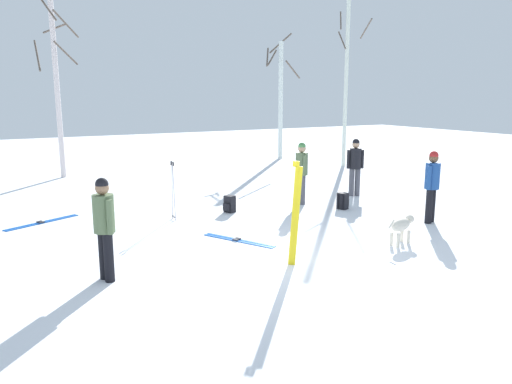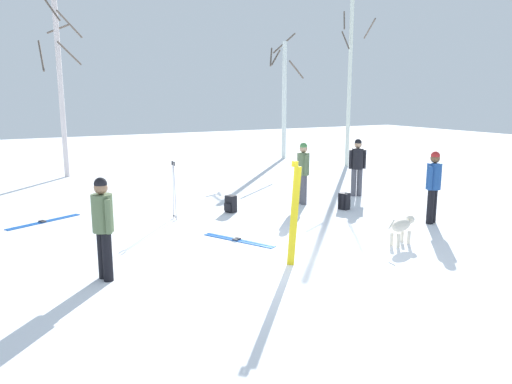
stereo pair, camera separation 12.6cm
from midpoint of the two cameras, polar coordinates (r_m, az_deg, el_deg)
The scene contains 16 objects.
ground_plane at distance 9.19m, azimuth 5.55°, elevation -8.00°, with size 60.00×60.00×0.00m, color white.
person_0 at distance 15.04m, azimuth 11.84°, elevation 3.23°, with size 0.48×0.34×1.72m.
person_1 at distance 8.38m, azimuth -16.84°, elevation -3.34°, with size 0.34×0.51×1.72m.
person_2 at distance 13.70m, azimuth 5.72°, elevation 2.64°, with size 0.34×0.51×1.72m.
person_3 at distance 12.32m, azimuth 20.07°, elevation 1.04°, with size 0.49×0.34×1.72m.
dog at distance 10.49m, azimuth 16.84°, elevation -3.78°, with size 0.88×0.35×0.57m.
ski_pair_planted_0 at distance 8.72m, azimuth 4.84°, elevation -2.61°, with size 0.18×0.19×1.89m.
ski_pair_lying_0 at distance 12.88m, azimuth -22.99°, elevation -3.17°, with size 1.75×0.95×0.05m.
ski_pair_lying_1 at distance 10.40m, azimuth -1.70°, elevation -5.58°, with size 0.96×1.62×0.05m.
ski_poles_0 at distance 12.12m, azimuth -9.15°, elevation 0.39°, with size 0.07×0.24×1.43m.
backpack_0 at distance 12.82m, azimuth -2.66°, elevation -1.40°, with size 0.34×0.31×0.44m.
backpack_1 at distance 13.34m, azimuth 10.42°, elevation -1.07°, with size 0.33×0.31×0.44m.
water_bottle_0 at distance 12.74m, azimuth 4.92°, elevation -1.90°, with size 0.08×0.08×0.27m.
birch_tree_3 at distance 19.35m, azimuth -21.48°, elevation 11.78°, with size 1.56×1.46×6.74m.
birch_tree_4 at distance 23.46m, azimuth 3.40°, elevation 10.97°, with size 1.79×1.79×5.81m.
birch_tree_5 at distance 21.21m, azimuth 10.95°, elevation 12.72°, with size 1.47×1.46×7.03m.
Camera 2 is at (-4.81, -7.21, 3.02)m, focal length 34.67 mm.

